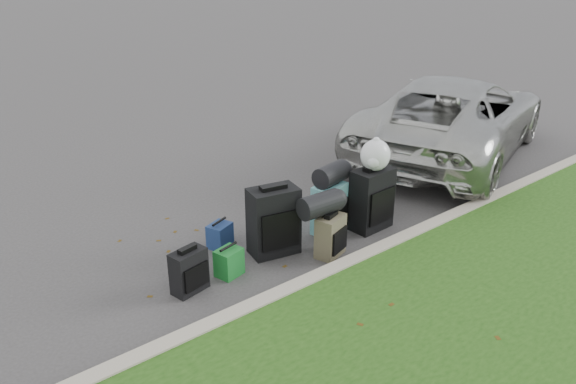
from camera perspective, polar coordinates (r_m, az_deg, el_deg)
ground at (r=7.17m, az=1.63°, el=-4.33°), size 120.00×120.00×0.00m
curb at (r=6.51m, az=7.43°, el=-6.88°), size 120.00×0.18×0.15m
suv at (r=10.18m, az=16.40°, el=7.37°), size 5.49×3.84×1.39m
suitcase_small_black at (r=6.02m, az=-10.03°, el=-7.92°), size 0.41×0.28×0.47m
suitcase_large_black_left at (r=6.58m, az=-1.48°, el=-2.97°), size 0.63×0.45×0.82m
suitcase_olive at (r=6.61m, az=4.32°, el=-4.48°), size 0.42×0.33×0.51m
suitcase_teal at (r=7.12m, az=4.23°, el=-1.69°), size 0.49×0.35×0.64m
suitcase_large_black_right at (r=7.25m, az=8.50°, el=-0.72°), size 0.55×0.34×0.81m
tote_green at (r=6.28m, az=-6.02°, el=-7.12°), size 0.32×0.28×0.31m
tote_navy at (r=6.87m, az=-6.93°, el=-4.40°), size 0.34×0.30×0.30m
duffel_left at (r=6.46m, az=3.28°, el=-1.28°), size 0.52×0.29×0.27m
duffel_right at (r=6.98m, az=4.45°, el=1.81°), size 0.52×0.35×0.27m
trash_bag at (r=7.04m, az=8.87°, el=3.72°), size 0.38×0.38×0.38m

